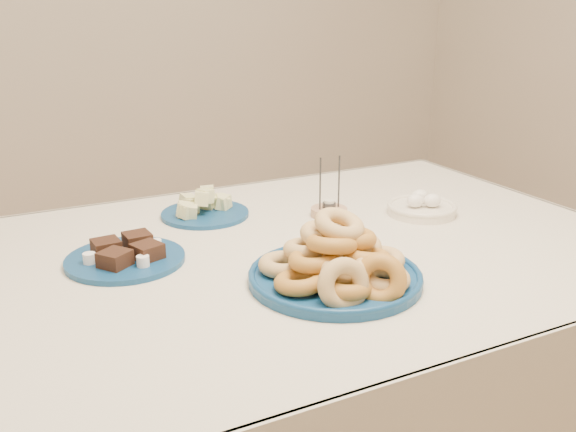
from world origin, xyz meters
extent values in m
cylinder|color=brown|center=(0.70, 0.40, 0.36)|extent=(0.06, 0.06, 0.72)
cube|color=beige|center=(0.00, 0.00, 0.74)|extent=(1.70, 1.10, 0.02)
cube|color=beige|center=(0.00, 0.55, 0.61)|extent=(1.70, 0.01, 0.28)
cube|color=beige|center=(0.85, 0.00, 0.61)|extent=(0.01, 1.10, 0.28)
cylinder|color=navy|center=(0.03, -0.20, 0.76)|extent=(0.44, 0.44, 0.02)
torus|color=navy|center=(0.03, -0.20, 0.77)|extent=(0.44, 0.44, 0.01)
torus|color=tan|center=(0.13, -0.22, 0.78)|extent=(0.14, 0.14, 0.04)
torus|color=#9A6222|center=(0.10, -0.13, 0.78)|extent=(0.14, 0.14, 0.04)
torus|color=#9A6222|center=(0.02, -0.10, 0.78)|extent=(0.14, 0.14, 0.03)
torus|color=tan|center=(-0.06, -0.15, 0.78)|extent=(0.13, 0.13, 0.03)
torus|color=#9A6222|center=(-0.07, -0.24, 0.78)|extent=(0.13, 0.13, 0.04)
torus|color=#9A6222|center=(-0.01, -0.29, 0.78)|extent=(0.14, 0.14, 0.04)
torus|color=tan|center=(0.08, -0.30, 0.78)|extent=(0.12, 0.12, 0.04)
torus|color=tan|center=(0.09, -0.19, 0.81)|extent=(0.14, 0.14, 0.05)
torus|color=#9A6222|center=(0.05, -0.15, 0.81)|extent=(0.15, 0.15, 0.05)
torus|color=tan|center=(-0.01, -0.16, 0.81)|extent=(0.14, 0.14, 0.04)
torus|color=#9A6222|center=(-0.03, -0.22, 0.81)|extent=(0.14, 0.14, 0.04)
torus|color=tan|center=(0.01, -0.27, 0.81)|extent=(0.13, 0.13, 0.04)
torus|color=#9A6222|center=(0.07, -0.25, 0.81)|extent=(0.15, 0.15, 0.05)
torus|color=#9A6222|center=(0.06, -0.21, 0.85)|extent=(0.13, 0.13, 0.04)
torus|color=tan|center=(0.02, -0.17, 0.85)|extent=(0.14, 0.14, 0.04)
torus|color=#9A6222|center=(0.00, -0.23, 0.85)|extent=(0.15, 0.15, 0.05)
torus|color=tan|center=(0.03, -0.21, 0.88)|extent=(0.14, 0.14, 0.06)
torus|color=tan|center=(-0.02, -0.31, 0.80)|extent=(0.11, 0.07, 0.11)
torus|color=#9A6222|center=(0.05, -0.32, 0.80)|extent=(0.12, 0.12, 0.11)
cylinder|color=navy|center=(-0.06, 0.31, 0.76)|extent=(0.31, 0.31, 0.01)
cube|color=#DFE18E|center=(-0.04, 0.34, 0.78)|extent=(0.05, 0.05, 0.04)
cube|color=#DFE18E|center=(-0.09, 0.37, 0.78)|extent=(0.05, 0.04, 0.05)
cube|color=#DFE18E|center=(-0.12, 0.29, 0.78)|extent=(0.05, 0.05, 0.04)
cube|color=#DFE18E|center=(-0.10, 0.32, 0.78)|extent=(0.05, 0.05, 0.05)
cube|color=#DFE18E|center=(-0.06, 0.31, 0.81)|extent=(0.05, 0.05, 0.04)
cube|color=#DFE18E|center=(-0.08, 0.29, 0.81)|extent=(0.05, 0.05, 0.04)
cube|color=#DFE18E|center=(-0.11, 0.29, 0.78)|extent=(0.05, 0.05, 0.04)
cube|color=#DFE18E|center=(-0.04, 0.35, 0.78)|extent=(0.05, 0.05, 0.05)
cube|color=#DFE18E|center=(-0.01, 0.32, 0.78)|extent=(0.05, 0.05, 0.05)
cube|color=#DFE18E|center=(-0.04, 0.34, 0.81)|extent=(0.05, 0.05, 0.04)
cube|color=#DFE18E|center=(-0.01, 0.32, 0.78)|extent=(0.05, 0.05, 0.04)
cube|color=#DFE18E|center=(-0.12, 0.30, 0.78)|extent=(0.05, 0.05, 0.05)
cylinder|color=navy|center=(-0.33, 0.10, 0.76)|extent=(0.33, 0.33, 0.01)
cube|color=black|center=(-0.36, 0.05, 0.78)|extent=(0.08, 0.08, 0.03)
cube|color=black|center=(-0.28, 0.07, 0.78)|extent=(0.07, 0.07, 0.03)
cube|color=black|center=(-0.36, 0.13, 0.78)|extent=(0.06, 0.06, 0.03)
cube|color=black|center=(-0.29, 0.14, 0.78)|extent=(0.06, 0.06, 0.03)
cylinder|color=white|center=(-0.40, 0.09, 0.77)|extent=(0.03, 0.03, 0.02)
cylinder|color=white|center=(-0.30, 0.03, 0.77)|extent=(0.03, 0.03, 0.02)
cylinder|color=white|center=(-0.25, 0.11, 0.77)|extent=(0.03, 0.03, 0.02)
cylinder|color=tan|center=(0.23, 0.16, 0.76)|extent=(0.10, 0.10, 0.02)
cylinder|color=#3A3A3E|center=(0.23, 0.16, 0.78)|extent=(0.04, 0.04, 0.01)
cylinder|color=silver|center=(0.23, 0.16, 0.79)|extent=(0.03, 0.03, 0.01)
cylinder|color=#3A3A3E|center=(0.20, 0.16, 0.84)|extent=(0.00, 0.00, 0.14)
cylinder|color=#3A3A3E|center=(0.26, 0.16, 0.84)|extent=(0.00, 0.00, 0.14)
cylinder|color=#EFE5CF|center=(0.46, 0.06, 0.76)|extent=(0.21, 0.21, 0.02)
torus|color=#EFE5CF|center=(0.46, 0.06, 0.77)|extent=(0.22, 0.22, 0.01)
ellipsoid|color=white|center=(0.43, 0.06, 0.79)|extent=(0.05, 0.05, 0.04)
ellipsoid|color=white|center=(0.48, 0.04, 0.79)|extent=(0.05, 0.05, 0.04)
ellipsoid|color=white|center=(0.47, 0.09, 0.79)|extent=(0.05, 0.05, 0.04)
camera|label=1|loc=(-0.60, -1.22, 1.30)|focal=40.00mm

